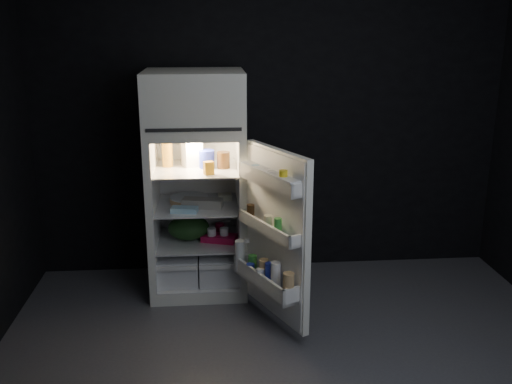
{
  "coord_description": "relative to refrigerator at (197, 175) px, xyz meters",
  "views": [
    {
      "loc": [
        -0.52,
        -3.11,
        2.11
      ],
      "look_at": [
        -0.18,
        1.0,
        0.9
      ],
      "focal_mm": 40.0,
      "sensor_mm": 36.0,
      "label": 1
    }
  ],
  "objects": [
    {
      "name": "mayo_jar",
      "position": [
        0.08,
        -0.03,
        0.14
      ],
      "size": [
        0.14,
        0.14,
        0.14
      ],
      "primitive_type": "cylinder",
      "rotation": [
        0.0,
        0.0,
        0.17
      ],
      "color": "#1E2AA3",
      "rests_on": "refrigerator"
    },
    {
      "name": "fridge_door",
      "position": [
        0.54,
        -0.72,
        -0.27
      ],
      "size": [
        0.48,
        0.73,
        1.22
      ],
      "color": "white",
      "rests_on": "ground"
    },
    {
      "name": "small_can_red",
      "position": [
        0.18,
        0.08,
        -0.48
      ],
      "size": [
        0.09,
        0.09,
        0.09
      ],
      "primitive_type": "cylinder",
      "rotation": [
        0.0,
        0.0,
        -0.27
      ],
      "color": "#B50F3F",
      "rests_on": "refrigerator"
    },
    {
      "name": "produce_bag",
      "position": [
        -0.08,
        -0.03,
        -0.43
      ],
      "size": [
        0.39,
        0.35,
        0.2
      ],
      "primitive_type": "ellipsoid",
      "rotation": [
        0.0,
        0.0,
        -0.21
      ],
      "color": "#193815",
      "rests_on": "refrigerator"
    },
    {
      "name": "jam_jar",
      "position": [
        0.21,
        -0.06,
        0.14
      ],
      "size": [
        0.13,
        0.13,
        0.13
      ],
      "primitive_type": "cylinder",
      "rotation": [
        0.0,
        0.0,
        0.33
      ],
      "color": "#331F0E",
      "rests_on": "refrigerator"
    },
    {
      "name": "pie",
      "position": [
        -0.07,
        0.02,
        -0.21
      ],
      "size": [
        0.34,
        0.34,
        0.04
      ],
      "primitive_type": "cylinder",
      "rotation": [
        0.0,
        0.0,
        -0.09
      ],
      "color": "tan",
      "rests_on": "refrigerator"
    },
    {
      "name": "wall_front",
      "position": [
        0.63,
        -3.02,
        0.39
      ],
      "size": [
        4.0,
        0.0,
        2.7
      ],
      "primitive_type": "cube",
      "color": "black",
      "rests_on": "ground"
    },
    {
      "name": "yogurt_tray",
      "position": [
        0.17,
        -0.09,
        -0.5
      ],
      "size": [
        0.3,
        0.22,
        0.05
      ],
      "primitive_type": "cube",
      "rotation": [
        0.0,
        0.0,
        -0.31
      ],
      "color": "#B50F3F",
      "rests_on": "refrigerator"
    },
    {
      "name": "milk_jug",
      "position": [
        -0.03,
        0.04,
        0.19
      ],
      "size": [
        0.18,
        0.18,
        0.24
      ],
      "primitive_type": "cube",
      "rotation": [
        0.0,
        0.0,
        0.35
      ],
      "color": "white",
      "rests_on": "refrigerator"
    },
    {
      "name": "wrapped_pkg",
      "position": [
        0.23,
        0.07,
        -0.2
      ],
      "size": [
        0.12,
        0.1,
        0.05
      ],
      "primitive_type": "cube",
      "rotation": [
        0.0,
        0.0,
        0.08
      ],
      "color": "beige",
      "rests_on": "refrigerator"
    },
    {
      "name": "flat_package",
      "position": [
        -0.1,
        -0.23,
        -0.21
      ],
      "size": [
        0.22,
        0.13,
        0.04
      ],
      "primitive_type": "cube",
      "rotation": [
        0.0,
        0.0,
        -0.17
      ],
      "color": "#89BAD4",
      "rests_on": "refrigerator"
    },
    {
      "name": "small_can_silver",
      "position": [
        0.24,
        0.14,
        -0.48
      ],
      "size": [
        0.08,
        0.08,
        0.09
      ],
      "primitive_type": "cylinder",
      "rotation": [
        0.0,
        0.0,
        0.4
      ],
      "color": "silver",
      "rests_on": "refrigerator"
    },
    {
      "name": "refrigerator",
      "position": [
        0.0,
        0.0,
        0.0
      ],
      "size": [
        0.76,
        0.71,
        1.78
      ],
      "color": "white",
      "rests_on": "ground"
    },
    {
      "name": "floor",
      "position": [
        0.63,
        -1.32,
        -0.96
      ],
      "size": [
        4.0,
        3.4,
        0.0
      ],
      "primitive_type": "cube",
      "color": "#4F4F54",
      "rests_on": "ground"
    },
    {
      "name": "egg_carton",
      "position": [
        0.04,
        -0.12,
        -0.19
      ],
      "size": [
        0.33,
        0.18,
        0.07
      ],
      "primitive_type": "cube",
      "rotation": [
        0.0,
        0.0,
        -0.21
      ],
      "color": "gray",
      "rests_on": "refrigerator"
    },
    {
      "name": "small_carton",
      "position": [
        0.1,
        -0.25,
        0.12
      ],
      "size": [
        0.09,
        0.07,
        0.1
      ],
      "primitive_type": "cube",
      "rotation": [
        0.0,
        0.0,
        0.33
      ],
      "color": "orange",
      "rests_on": "refrigerator"
    },
    {
      "name": "amber_bottle",
      "position": [
        -0.23,
        0.03,
        0.18
      ],
      "size": [
        0.09,
        0.09,
        0.22
      ],
      "primitive_type": "cylinder",
      "rotation": [
        0.0,
        0.0,
        -0.14
      ],
      "color": "#AA711B",
      "rests_on": "refrigerator"
    },
    {
      "name": "wall_back",
      "position": [
        0.63,
        0.38,
        0.39
      ],
      "size": [
        4.0,
        0.0,
        2.7
      ],
      "primitive_type": "cube",
      "color": "black",
      "rests_on": "ground"
    }
  ]
}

